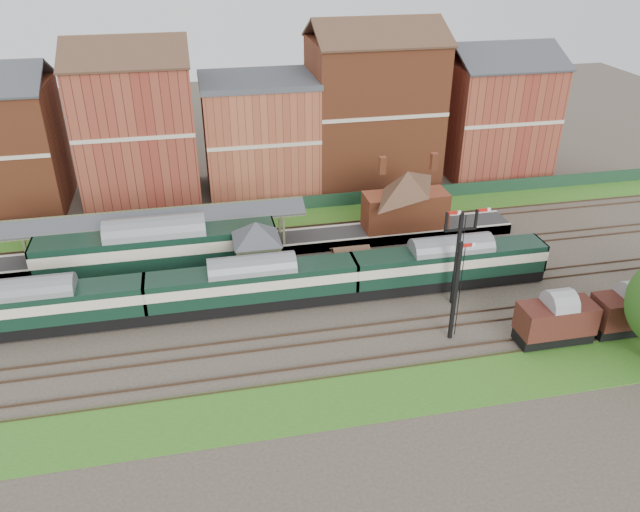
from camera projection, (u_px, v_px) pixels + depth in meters
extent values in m
plane|color=#473D33|center=(301.00, 302.00, 50.57)|extent=(160.00, 160.00, 0.00)
cube|color=#2D6619|center=(273.00, 220.00, 64.30)|extent=(90.00, 4.50, 0.06)
cube|color=#2D6619|center=(334.00, 401.00, 40.24)|extent=(90.00, 5.00, 0.06)
cube|color=#193823|center=(270.00, 206.00, 65.67)|extent=(90.00, 0.12, 1.50)
cube|color=#2D2D2D|center=(229.00, 248.00, 57.81)|extent=(55.00, 3.40, 1.00)
cube|color=#637C58|center=(258.00, 274.00, 52.25)|extent=(3.40, 3.20, 2.40)
cube|color=#4C5535|center=(257.00, 251.00, 51.19)|extent=(3.60, 3.40, 2.00)
pyramid|color=#383A3F|center=(256.00, 231.00, 50.33)|extent=(5.40, 5.40, 1.60)
cube|color=maroon|center=(351.00, 265.00, 53.73)|extent=(3.00, 2.40, 2.20)
cube|color=#4C3323|center=(353.00, 254.00, 52.48)|extent=(3.20, 1.34, 0.79)
cube|color=#4C3323|center=(349.00, 247.00, 53.60)|extent=(3.20, 1.34, 0.79)
cube|color=brown|center=(405.00, 210.00, 59.79)|extent=(8.00, 3.00, 3.50)
pyramid|color=#4C3323|center=(407.00, 183.00, 58.42)|extent=(8.10, 8.10, 2.20)
cube|color=brown|center=(382.00, 180.00, 57.73)|extent=(0.60, 0.60, 1.60)
cube|color=brown|center=(433.00, 176.00, 58.63)|extent=(0.60, 0.60, 1.60)
cube|color=#4C5535|center=(26.00, 251.00, 52.57)|extent=(0.22, 0.22, 3.40)
cube|color=#4C5535|center=(279.00, 216.00, 58.77)|extent=(0.22, 0.22, 3.40)
cube|color=#383A3F|center=(157.00, 218.00, 53.95)|extent=(26.00, 1.99, 0.90)
cube|color=#383A3F|center=(157.00, 209.00, 55.58)|extent=(26.00, 1.99, 0.90)
cube|color=#4C5535|center=(157.00, 209.00, 54.58)|extent=(26.00, 0.20, 0.20)
cube|color=black|center=(457.00, 259.00, 48.66)|extent=(0.25, 0.25, 8.00)
cube|color=black|center=(460.00, 229.00, 47.42)|extent=(2.60, 0.18, 0.18)
cube|color=#B2140F|center=(454.00, 213.00, 46.61)|extent=(1.10, 0.08, 0.25)
cube|color=#B2140F|center=(484.00, 210.00, 47.04)|extent=(1.10, 0.08, 0.25)
cube|color=black|center=(455.00, 292.00, 44.44)|extent=(0.25, 0.25, 8.00)
cube|color=#B2140F|center=(468.00, 245.00, 42.76)|extent=(1.10, 0.08, 0.25)
cube|color=maroon|center=(137.00, 131.00, 66.12)|extent=(12.00, 10.00, 15.00)
cube|color=#A25334|center=(260.00, 137.00, 69.18)|extent=(12.00, 10.00, 12.00)
cube|color=brown|center=(373.00, 113.00, 70.56)|extent=(14.00, 10.00, 16.00)
cube|color=maroon|center=(494.00, 118.00, 73.98)|extent=(12.00, 10.00, 13.00)
cube|color=black|center=(36.00, 325.00, 46.62)|extent=(16.38, 2.29, 1.00)
cube|color=black|center=(31.00, 306.00, 45.82)|extent=(16.38, 2.55, 2.37)
cube|color=beige|center=(30.00, 303.00, 45.68)|extent=(16.40, 2.59, 0.82)
cube|color=slate|center=(27.00, 291.00, 45.18)|extent=(16.38, 2.55, 0.55)
cube|color=black|center=(254.00, 301.00, 49.57)|extent=(16.38, 2.29, 1.00)
cube|color=black|center=(253.00, 283.00, 48.76)|extent=(16.38, 2.55, 2.37)
cube|color=beige|center=(253.00, 279.00, 48.63)|extent=(16.40, 2.59, 0.82)
cube|color=slate|center=(252.00, 268.00, 48.13)|extent=(16.38, 2.55, 0.55)
cube|color=black|center=(448.00, 279.00, 52.52)|extent=(16.38, 2.29, 1.00)
cube|color=black|center=(450.00, 262.00, 51.71)|extent=(16.38, 2.55, 2.37)
cube|color=beige|center=(450.00, 259.00, 51.58)|extent=(16.40, 2.59, 0.82)
cube|color=slate|center=(451.00, 248.00, 51.08)|extent=(16.38, 2.55, 0.55)
cube|color=black|center=(161.00, 269.00, 53.78)|extent=(20.03, 2.80, 1.22)
cube|color=black|center=(158.00, 248.00, 52.80)|extent=(20.03, 3.12, 2.89)
cube|color=beige|center=(157.00, 244.00, 52.63)|extent=(20.05, 3.16, 1.00)
cube|color=slate|center=(155.00, 231.00, 52.02)|extent=(20.03, 3.12, 0.67)
cube|color=black|center=(626.00, 325.00, 46.73)|extent=(5.46, 2.01, 0.82)
cube|color=#401215|center=(630.00, 309.00, 46.02)|extent=(5.46, 2.37, 2.18)
cube|color=gray|center=(634.00, 295.00, 45.44)|extent=(5.46, 2.37, 0.40)
cube|color=black|center=(553.00, 335.00, 45.65)|extent=(5.49, 2.02, 0.82)
cube|color=#401215|center=(556.00, 318.00, 44.92)|extent=(5.49, 2.38, 2.20)
cube|color=gray|center=(559.00, 304.00, 44.35)|extent=(5.49, 2.38, 0.40)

